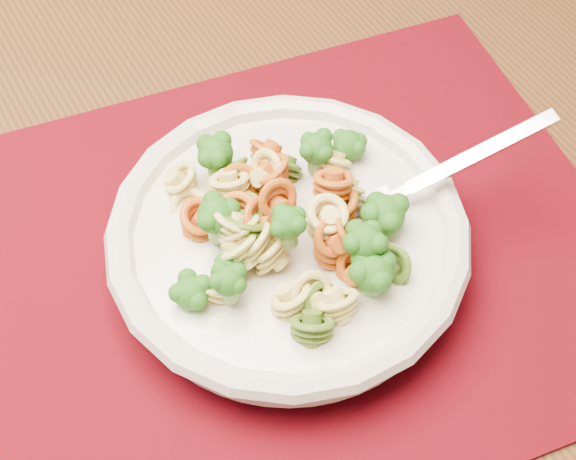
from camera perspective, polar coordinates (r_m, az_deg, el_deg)
dining_table at (r=0.69m, az=-5.03°, el=-5.18°), size 1.37×0.97×0.71m
placemat at (r=0.58m, az=-0.75°, el=-2.25°), size 0.59×0.51×0.00m
pasta_bowl at (r=0.55m, az=0.00°, el=-0.64°), size 0.25×0.25×0.05m
pasta_broccoli_heap at (r=0.54m, az=0.00°, el=0.36°), size 0.21×0.21×0.06m
fork at (r=0.55m, az=6.27°, el=1.75°), size 0.18×0.08×0.08m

